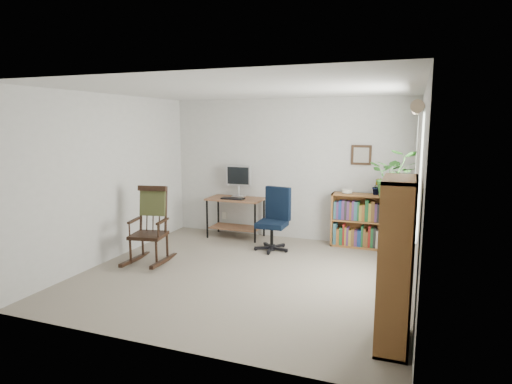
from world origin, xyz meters
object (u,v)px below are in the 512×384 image
at_px(desk, 236,218).
at_px(rocking_chair, 148,225).
at_px(office_chair, 272,219).
at_px(tall_bookshelf, 396,263).
at_px(low_bookshelf, 358,221).

relative_size(desk, rocking_chair, 0.87).
distance_m(desk, office_chair, 1.01).
height_order(office_chair, tall_bookshelf, tall_bookshelf).
relative_size(office_chair, rocking_chair, 0.90).
xyz_separation_m(office_chair, rocking_chair, (-1.47, -1.19, 0.05)).
xyz_separation_m(desk, tall_bookshelf, (2.78, -2.91, 0.42)).
height_order(office_chair, low_bookshelf, office_chair).
height_order(desk, rocking_chair, rocking_chair).
bearing_deg(low_bookshelf, office_chair, -152.09).
bearing_deg(tall_bookshelf, desk, 133.67).
height_order(desk, low_bookshelf, low_bookshelf).
distance_m(rocking_chair, tall_bookshelf, 3.61).
bearing_deg(desk, low_bookshelf, 3.30).
xyz_separation_m(office_chair, tall_bookshelf, (1.94, -2.38, 0.26)).
bearing_deg(tall_bookshelf, office_chair, 129.19).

